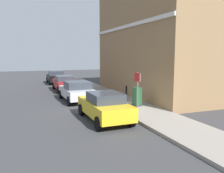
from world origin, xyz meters
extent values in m
plane|color=#38383A|center=(0.00, 0.00, 0.00)|extent=(80.00, 80.00, 0.00)
cube|color=gray|center=(1.90, 6.00, 0.07)|extent=(2.59, 30.00, 0.15)
cube|color=olive|center=(7.18, 4.41, 4.54)|extent=(7.97, 12.83, 9.08)
cube|color=silver|center=(3.16, 4.41, 5.50)|extent=(0.12, 12.83, 0.24)
cube|color=gold|center=(-0.75, -1.71, 0.66)|extent=(1.76, 4.05, 0.67)
cube|color=#2D333D|center=(-0.75, -1.88, 1.21)|extent=(1.52, 1.83, 0.48)
cylinder|color=black|center=(-1.57, -0.26, 0.32)|extent=(0.23, 0.64, 0.64)
cylinder|color=black|center=(0.03, -0.23, 0.32)|extent=(0.23, 0.64, 0.64)
cylinder|color=black|center=(-1.53, -3.18, 0.32)|extent=(0.23, 0.64, 0.64)
cylinder|color=black|center=(0.07, -3.16, 0.32)|extent=(0.23, 0.64, 0.64)
cube|color=#B7B7BC|center=(-0.89, 3.88, 0.64)|extent=(1.94, 4.10, 0.63)
cube|color=#2D333D|center=(-0.88, 3.64, 1.19)|extent=(1.67, 1.95, 0.51)
cylinder|color=black|center=(-1.79, 5.35, 0.32)|extent=(0.23, 0.64, 0.64)
cylinder|color=black|center=(-0.05, 5.38, 0.32)|extent=(0.23, 0.64, 0.64)
cylinder|color=black|center=(-1.73, 2.39, 0.32)|extent=(0.23, 0.64, 0.64)
cylinder|color=black|center=(0.02, 2.42, 0.32)|extent=(0.23, 0.64, 0.64)
cube|color=maroon|center=(-0.83, 9.12, 0.64)|extent=(1.75, 4.39, 0.65)
cube|color=#2D333D|center=(-0.83, 9.08, 1.18)|extent=(1.52, 2.20, 0.47)
cylinder|color=black|center=(-1.61, 10.76, 0.32)|extent=(0.23, 0.64, 0.64)
cylinder|color=black|center=(-0.01, 10.75, 0.32)|extent=(0.23, 0.64, 0.64)
cylinder|color=black|center=(-1.64, 7.49, 0.32)|extent=(0.23, 0.64, 0.64)
cylinder|color=black|center=(-0.04, 7.47, 0.32)|extent=(0.23, 0.64, 0.64)
cube|color=black|center=(-0.74, 15.41, 0.66)|extent=(1.91, 3.98, 0.68)
cube|color=#2D333D|center=(-0.74, 15.20, 1.24)|extent=(1.65, 1.79, 0.51)
cylinder|color=black|center=(-1.58, 16.85, 0.32)|extent=(0.23, 0.64, 0.64)
cylinder|color=black|center=(0.16, 16.82, 0.32)|extent=(0.23, 0.64, 0.64)
cylinder|color=black|center=(-1.64, 14.01, 0.32)|extent=(0.23, 0.64, 0.64)
cylinder|color=black|center=(0.10, 13.97, 0.32)|extent=(0.23, 0.64, 0.64)
cube|color=#1E4C28|center=(2.12, 0.25, 0.72)|extent=(0.40, 0.55, 1.15)
cube|color=#333333|center=(2.12, 0.25, 0.19)|extent=(0.46, 0.61, 0.08)
cylinder|color=black|center=(2.22, 2.06, 0.62)|extent=(0.12, 0.12, 0.95)
sphere|color=black|center=(2.22, 2.06, 1.12)|extent=(0.14, 0.14, 0.14)
cylinder|color=#59595B|center=(0.89, -2.15, 1.30)|extent=(0.08, 0.08, 2.30)
cube|color=white|center=(0.87, -2.15, 2.20)|extent=(0.03, 0.56, 0.40)
cube|color=red|center=(0.86, -2.15, 2.20)|extent=(0.01, 0.60, 0.44)
camera|label=1|loc=(-4.63, -12.72, 3.29)|focal=37.80mm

